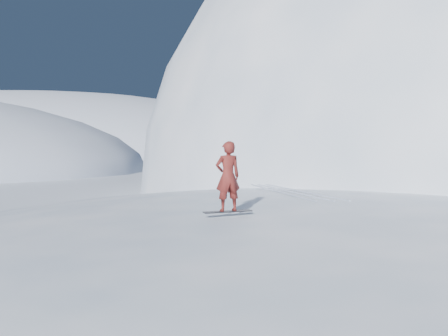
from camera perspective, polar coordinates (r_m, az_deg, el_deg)
The scene contains 8 objects.
ground at distance 12.68m, azimuth 16.50°, elevation -16.22°, with size 400.00×400.00×0.00m, color white.
near_ridge at distance 15.69m, azimuth 15.74°, elevation -12.43°, with size 36.00×28.00×4.80m, color white.
peak_shoulder at distance 34.57m, azimuth 19.38°, elevation -4.06°, with size 28.00×24.00×18.00m, color white.
far_ridge_c at distance 126.22m, azimuth -21.94°, elevation 0.90°, with size 140.00×90.00×36.00m, color white.
wind_bumps at distance 14.40m, azimuth 11.11°, elevation -13.79°, with size 16.00×14.40×1.00m.
snowboard at distance 11.47m, azimuth 0.49°, elevation -5.70°, with size 1.31×0.24×0.02m, color black.
snowboarder at distance 11.37m, azimuth 0.50°, elevation -1.09°, with size 0.67×0.44×1.83m, color maroon.
board_tracks at distance 16.64m, azimuth 8.57°, elevation -2.99°, with size 2.22×5.92×0.04m.
Camera 1 is at (-4.57, -11.08, 4.15)m, focal length 35.00 mm.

